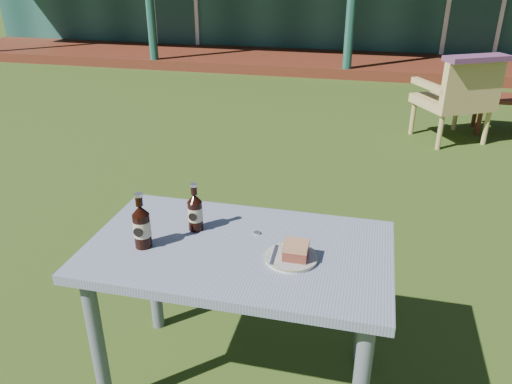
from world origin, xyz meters
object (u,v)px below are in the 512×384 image
(cola_bottle_near, at_px, (195,212))
(cola_bottle_far, at_px, (142,226))
(cafe_table, at_px, (239,268))
(plate, at_px, (291,257))
(armchair_left, at_px, (458,96))
(side_table, at_px, (505,102))
(cake_slice, at_px, (296,250))

(cola_bottle_near, height_order, cola_bottle_far, cola_bottle_far)
(cafe_table, bearing_deg, plate, -10.59)
(cafe_table, relative_size, armchair_left, 1.39)
(cola_bottle_far, xyz_separation_m, side_table, (2.20, 4.19, -0.47))
(plate, xyz_separation_m, armchair_left, (1.07, 3.70, -0.24))
(plate, xyz_separation_m, cola_bottle_far, (-0.58, -0.04, 0.08))
(cake_slice, xyz_separation_m, cola_bottle_far, (-0.60, -0.04, 0.05))
(plate, distance_m, cake_slice, 0.04)
(side_table, bearing_deg, plate, -111.37)
(plate, distance_m, cola_bottle_near, 0.45)
(cake_slice, relative_size, side_table, 0.15)
(plate, xyz_separation_m, side_table, (1.62, 4.14, -0.39))
(cola_bottle_near, distance_m, side_table, 4.53)
(cafe_table, xyz_separation_m, cake_slice, (0.24, -0.05, 0.15))
(cafe_table, relative_size, cola_bottle_near, 5.76)
(cake_slice, height_order, side_table, cake_slice)
(side_table, bearing_deg, cola_bottle_far, -117.76)
(cola_bottle_near, relative_size, side_table, 0.35)
(cafe_table, distance_m, armchair_left, 3.89)
(side_table, bearing_deg, cafe_table, -114.16)
(cafe_table, xyz_separation_m, side_table, (1.84, 4.10, -0.28))
(plate, relative_size, side_table, 0.34)
(plate, bearing_deg, cake_slice, -18.54)
(plate, bearing_deg, cola_bottle_far, -175.64)
(plate, bearing_deg, armchair_left, 73.84)
(cafe_table, height_order, cola_bottle_far, cola_bottle_far)
(plate, height_order, cola_bottle_near, cola_bottle_near)
(armchair_left, bearing_deg, cafe_table, -109.42)
(plate, relative_size, armchair_left, 0.24)
(cola_bottle_near, relative_size, cola_bottle_far, 0.91)
(cafe_table, distance_m, cola_bottle_near, 0.29)
(cafe_table, height_order, armchair_left, armchair_left)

